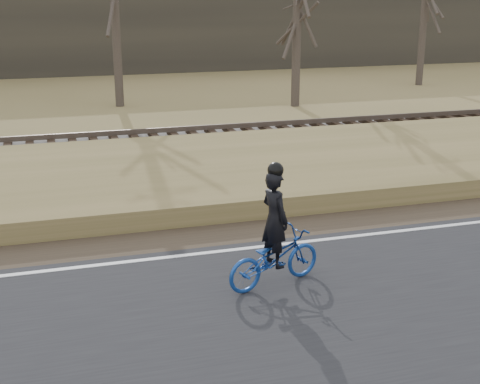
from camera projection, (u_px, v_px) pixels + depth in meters
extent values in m
cube|color=olive|center=(3.00, 200.00, 15.04)|extent=(120.00, 5.00, 0.44)
cube|color=slate|center=(8.00, 160.00, 18.52)|extent=(120.00, 3.00, 0.45)
cube|color=black|center=(7.00, 150.00, 18.44)|extent=(120.00, 2.40, 0.14)
cube|color=brown|center=(6.00, 151.00, 17.73)|extent=(120.00, 0.07, 0.15)
cube|color=brown|center=(7.00, 139.00, 19.05)|extent=(120.00, 0.07, 0.15)
cube|color=#383328|center=(14.00, 21.00, 37.85)|extent=(120.00, 4.00, 6.00)
imported|color=navy|center=(274.00, 258.00, 11.02)|extent=(1.88, 1.11, 0.93)
imported|color=black|center=(275.00, 219.00, 10.82)|extent=(0.54, 0.67, 1.60)
sphere|color=black|center=(276.00, 170.00, 10.58)|extent=(0.26, 0.26, 0.26)
cylinder|color=#473D34|center=(115.00, 6.00, 27.15)|extent=(0.36, 0.36, 8.24)
cylinder|color=#473D34|center=(297.00, 19.00, 27.33)|extent=(0.36, 0.36, 7.16)
cylinder|color=#473D34|center=(425.00, 0.00, 33.35)|extent=(0.36, 0.36, 8.42)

